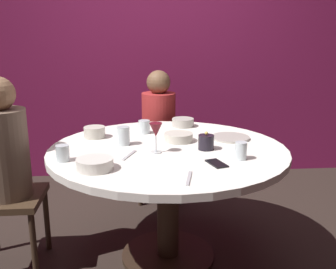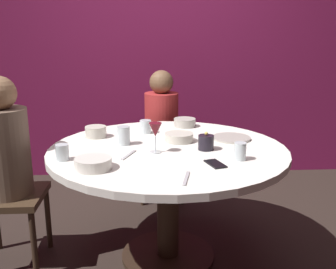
# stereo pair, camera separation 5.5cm
# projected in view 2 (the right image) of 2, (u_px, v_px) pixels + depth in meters

# --- Properties ---
(ground_plane) EXTENTS (8.00, 8.00, 0.00)m
(ground_plane) POSITION_uv_depth(u_px,v_px,m) (168.00, 257.00, 2.54)
(ground_plane) COLOR #2D231E
(back_wall) EXTENTS (6.00, 0.10, 2.60)m
(back_wall) POSITION_uv_depth(u_px,v_px,m) (159.00, 46.00, 3.79)
(back_wall) COLOR maroon
(back_wall) RESTS_ON ground
(dining_table) EXTENTS (1.44, 1.44, 0.75)m
(dining_table) POSITION_uv_depth(u_px,v_px,m) (168.00, 169.00, 2.39)
(dining_table) COLOR white
(dining_table) RESTS_ON ground
(seated_diner_left) EXTENTS (0.40, 0.40, 1.19)m
(seated_diner_left) POSITION_uv_depth(u_px,v_px,m) (5.00, 153.00, 2.30)
(seated_diner_left) COLOR #3F2D1E
(seated_diner_left) RESTS_ON ground
(seated_diner_back) EXTENTS (0.40, 0.40, 1.12)m
(seated_diner_back) POSITION_uv_depth(u_px,v_px,m) (162.00, 120.00, 3.31)
(seated_diner_back) COLOR #3F2D1E
(seated_diner_back) RESTS_ON ground
(candle_holder) EXTENTS (0.09, 0.09, 0.11)m
(candle_holder) POSITION_uv_depth(u_px,v_px,m) (206.00, 142.00, 2.29)
(candle_holder) COLOR black
(candle_holder) RESTS_ON dining_table
(wine_glass) EXTENTS (0.08, 0.08, 0.18)m
(wine_glass) POSITION_uv_depth(u_px,v_px,m) (155.00, 131.00, 2.21)
(wine_glass) COLOR silver
(wine_glass) RESTS_ON dining_table
(dinner_plate) EXTENTS (0.25, 0.25, 0.01)m
(dinner_plate) POSITION_uv_depth(u_px,v_px,m) (231.00, 138.00, 2.53)
(dinner_plate) COLOR #B2ADA3
(dinner_plate) RESTS_ON dining_table
(cell_phone) EXTENTS (0.11, 0.15, 0.01)m
(cell_phone) POSITION_uv_depth(u_px,v_px,m) (215.00, 164.00, 2.04)
(cell_phone) COLOR black
(cell_phone) RESTS_ON dining_table
(bowl_serving_large) EXTENTS (0.14, 0.14, 0.07)m
(bowl_serving_large) POSITION_uv_depth(u_px,v_px,m) (96.00, 132.00, 2.57)
(bowl_serving_large) COLOR beige
(bowl_serving_large) RESTS_ON dining_table
(bowl_salad_center) EXTENTS (0.16, 0.16, 0.06)m
(bowl_salad_center) POSITION_uv_depth(u_px,v_px,m) (185.00, 123.00, 2.87)
(bowl_salad_center) COLOR #B2ADA3
(bowl_salad_center) RESTS_ON dining_table
(bowl_small_white) EXTENTS (0.19, 0.19, 0.06)m
(bowl_small_white) POSITION_uv_depth(u_px,v_px,m) (93.00, 163.00, 1.97)
(bowl_small_white) COLOR silver
(bowl_small_white) RESTS_ON dining_table
(bowl_sauce_side) EXTENTS (0.18, 0.18, 0.05)m
(bowl_sauce_side) POSITION_uv_depth(u_px,v_px,m) (179.00, 137.00, 2.47)
(bowl_sauce_side) COLOR beige
(bowl_sauce_side) RESTS_ON dining_table
(cup_near_candle) EXTENTS (0.07, 0.07, 0.09)m
(cup_near_candle) POSITION_uv_depth(u_px,v_px,m) (62.00, 152.00, 2.10)
(cup_near_candle) COLOR silver
(cup_near_candle) RESTS_ON dining_table
(cup_by_left_diner) EXTENTS (0.06, 0.06, 0.10)m
(cup_by_left_diner) POSITION_uv_depth(u_px,v_px,m) (240.00, 151.00, 2.10)
(cup_by_left_diner) COLOR silver
(cup_by_left_diner) RESTS_ON dining_table
(cup_by_right_diner) EXTENTS (0.08, 0.08, 0.09)m
(cup_by_right_diner) POSITION_uv_depth(u_px,v_px,m) (145.00, 127.00, 2.67)
(cup_by_right_diner) COLOR silver
(cup_by_right_diner) RESTS_ON dining_table
(cup_center_front) EXTENTS (0.08, 0.08, 0.11)m
(cup_center_front) POSITION_uv_depth(u_px,v_px,m) (124.00, 136.00, 2.39)
(cup_center_front) COLOR silver
(cup_center_front) RESTS_ON dining_table
(fork_near_plate) EXTENTS (0.05, 0.18, 0.01)m
(fork_near_plate) POSITION_uv_depth(u_px,v_px,m) (186.00, 178.00, 1.84)
(fork_near_plate) COLOR #B7B7BC
(fork_near_plate) RESTS_ON dining_table
(knife_near_plate) EXTENTS (0.08, 0.17, 0.01)m
(knife_near_plate) POSITION_uv_depth(u_px,v_px,m) (129.00, 155.00, 2.19)
(knife_near_plate) COLOR #B7B7BC
(knife_near_plate) RESTS_ON dining_table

